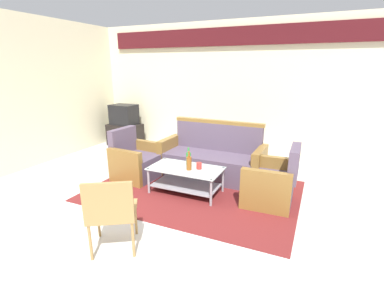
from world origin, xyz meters
name	(u,v)px	position (x,y,z in m)	size (l,w,h in m)	color
ground_plane	(163,210)	(0.00, 0.00, 0.00)	(14.00, 14.00, 0.00)	silver
wall_back	(232,86)	(0.00, 3.05, 1.48)	(6.52, 0.19, 2.80)	beige
rug	(194,191)	(0.14, 0.73, 0.01)	(3.14, 2.21, 0.01)	maroon
couch	(212,160)	(0.18, 1.44, 0.32)	(1.81, 0.77, 0.96)	#5B4C60
armchair_left	(136,162)	(-1.02, 0.84, 0.29)	(0.75, 0.81, 0.85)	#5B4C60
armchair_right	(271,184)	(1.30, 0.84, 0.29)	(0.72, 0.78, 0.85)	#5B4C60
coffee_table	(186,176)	(0.05, 0.62, 0.27)	(1.10, 0.60, 0.40)	silver
bottle_brown	(189,163)	(0.13, 0.57, 0.52)	(0.08, 0.08, 0.28)	brown
bottle_green	(188,159)	(0.04, 0.75, 0.52)	(0.08, 0.08, 0.29)	#2D8C38
cup	(199,166)	(0.25, 0.67, 0.46)	(0.08, 0.08, 0.10)	red
tv_stand	(125,135)	(-2.55, 2.55, 0.26)	(0.80, 0.50, 0.52)	black
television	(124,115)	(-2.55, 2.55, 0.76)	(0.61, 0.46, 0.48)	black
wicker_chair	(111,209)	(-0.01, -1.00, 0.49)	(0.66, 0.66, 0.84)	#AD844C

